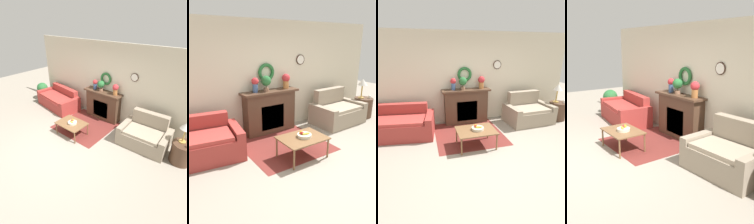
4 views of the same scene
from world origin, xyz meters
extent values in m
plane|color=gray|center=(0.00, 0.00, 0.00)|extent=(16.00, 16.00, 0.00)
cube|color=maroon|center=(-0.24, 1.39, 0.00)|extent=(1.80, 1.76, 0.01)
cube|color=beige|center=(0.00, 2.43, 1.35)|extent=(6.80, 0.06, 2.70)
cylinder|color=#382319|center=(0.94, 2.38, 1.74)|extent=(0.26, 0.02, 0.26)
cylinder|color=white|center=(0.94, 2.37, 1.74)|extent=(0.22, 0.01, 0.22)
torus|color=#286633|center=(-0.11, 2.35, 1.49)|extent=(0.44, 0.08, 0.44)
cube|color=#4C3323|center=(-0.11, 2.22, 0.51)|extent=(1.31, 0.34, 1.02)
cube|color=black|center=(-0.11, 2.07, 0.42)|extent=(0.63, 0.02, 0.61)
cube|color=orange|center=(-0.11, 2.06, 0.35)|extent=(0.50, 0.01, 0.34)
cube|color=#4C3323|center=(-0.11, 2.19, 1.04)|extent=(1.45, 0.41, 0.05)
cube|color=#9E332D|center=(-2.10, 1.66, 0.22)|extent=(1.62, 0.91, 0.44)
cube|color=#9E332D|center=(-2.04, 2.11, 0.40)|extent=(1.55, 0.40, 0.81)
cube|color=#9E332D|center=(-2.93, 1.87, 0.29)|extent=(0.29, 0.93, 0.58)
cube|color=#9E332D|center=(-1.24, 1.65, 0.29)|extent=(0.29, 0.93, 0.58)
cube|color=#AD3832|center=(-2.10, 1.66, 0.48)|extent=(1.55, 0.85, 0.08)
cube|color=gray|center=(1.78, 1.59, 0.22)|extent=(1.08, 0.77, 0.43)
cube|color=gray|center=(1.76, 2.05, 0.47)|extent=(1.06, 0.25, 0.93)
cube|color=gray|center=(1.17, 1.66, 0.29)|extent=(0.21, 0.93, 0.57)
cube|color=gray|center=(2.39, 1.72, 0.29)|extent=(0.21, 0.93, 0.57)
cube|color=tan|center=(1.78, 1.59, 0.47)|extent=(1.04, 0.71, 0.08)
cube|color=brown|center=(-0.24, 0.73, 0.41)|extent=(0.90, 0.66, 0.03)
cylinder|color=brown|center=(-0.65, 0.44, 0.20)|extent=(0.04, 0.04, 0.40)
cylinder|color=brown|center=(0.17, 0.44, 0.20)|extent=(0.04, 0.04, 0.40)
cylinder|color=brown|center=(-0.65, 1.02, 0.20)|extent=(0.04, 0.04, 0.40)
cylinder|color=brown|center=(0.17, 1.02, 0.20)|extent=(0.04, 0.04, 0.40)
cylinder|color=beige|center=(-0.20, 0.73, 0.46)|extent=(0.28, 0.28, 0.06)
sphere|color=#B2231E|center=(-0.24, 0.75, 0.51)|extent=(0.07, 0.07, 0.07)
sphere|color=orange|center=(-0.23, 0.79, 0.51)|extent=(0.07, 0.07, 0.07)
ellipsoid|color=yellow|center=(-0.18, 0.69, 0.51)|extent=(0.17, 0.07, 0.04)
cylinder|color=#4C3323|center=(2.83, 1.66, 0.29)|extent=(0.54, 0.54, 0.58)
cylinder|color=#B28E42|center=(2.77, 1.72, 0.59)|extent=(0.18, 0.18, 0.02)
cylinder|color=#B28E42|center=(2.77, 1.72, 0.79)|extent=(0.04, 0.04, 0.37)
cone|color=silver|center=(2.77, 1.72, 1.07)|extent=(0.28, 0.28, 0.19)
cylinder|color=#3D5684|center=(-0.49, 2.22, 1.17)|extent=(0.12, 0.12, 0.20)
sphere|color=#B72D33|center=(-0.49, 2.22, 1.33)|extent=(0.17, 0.17, 0.17)
cylinder|color=#AD6B38|center=(0.38, 2.22, 1.16)|extent=(0.15, 0.15, 0.19)
sphere|color=#B72D33|center=(0.38, 2.22, 1.33)|extent=(0.21, 0.21, 0.21)
cylinder|color=#8E664C|center=(-0.20, 2.20, 1.11)|extent=(0.13, 0.13, 0.08)
cylinder|color=#4C3823|center=(-0.20, 2.20, 1.18)|extent=(0.02, 0.02, 0.07)
sphere|color=#286633|center=(-0.20, 2.20, 1.32)|extent=(0.24, 0.24, 0.24)
cylinder|color=#8E664C|center=(-3.25, 1.85, 0.11)|extent=(0.22, 0.22, 0.21)
cylinder|color=#4C3823|center=(-3.25, 1.85, 0.28)|extent=(0.04, 0.04, 0.13)
sphere|color=#286633|center=(-3.25, 1.85, 0.54)|extent=(0.48, 0.48, 0.48)
camera|label=1|loc=(3.25, -2.44, 3.38)|focal=28.00mm
camera|label=2|loc=(-2.70, -2.30, 2.22)|focal=35.00mm
camera|label=3|loc=(-1.32, -2.79, 2.20)|focal=28.00mm
camera|label=4|loc=(4.58, -1.71, 2.21)|focal=42.00mm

